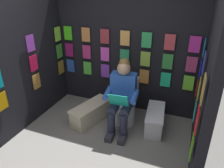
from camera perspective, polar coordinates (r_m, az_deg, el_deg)
display_wall_back at (r=3.93m, az=3.78°, el=10.27°), size 2.73×0.14×2.47m
display_wall_left at (r=2.84m, az=24.30°, el=2.18°), size 0.14×1.84×2.47m
display_wall_right at (r=3.80m, az=-21.41°, el=8.07°), size 0.14×1.84×2.47m
toilet at (r=3.77m, az=3.42°, el=-5.36°), size 0.42×0.57×0.77m
person_reading at (r=3.44m, az=2.63°, el=-3.26°), size 0.55×0.71×1.19m
comic_longbox_near at (r=3.72m, az=11.24°, el=-9.17°), size 0.36×0.74×0.34m
comic_longbox_far at (r=3.86m, az=-5.48°, el=-7.48°), size 0.53×0.87×0.32m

